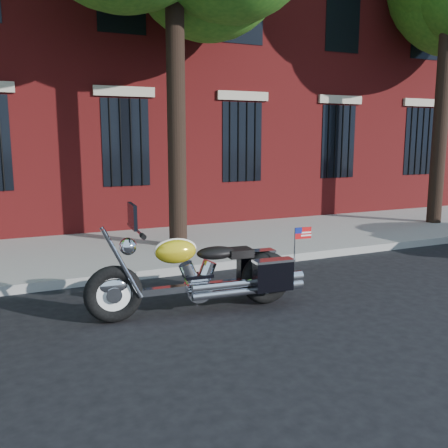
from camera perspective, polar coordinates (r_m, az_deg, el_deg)
name	(u,v)px	position (r m, az deg, el deg)	size (l,w,h in m)	color
ground	(211,297)	(7.43, -1.48, -8.33)	(120.00, 120.00, 0.00)	black
curb	(180,270)	(8.64, -5.05, -5.22)	(40.00, 0.16, 0.15)	gray
sidewalk	(150,248)	(10.39, -8.49, -2.72)	(40.00, 3.60, 0.15)	gray
building	(84,16)	(17.19, -15.75, 21.87)	(26.00, 10.08, 12.00)	maroon
motorcycle	(205,275)	(6.68, -2.20, -5.86)	(2.96, 0.95, 1.50)	black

